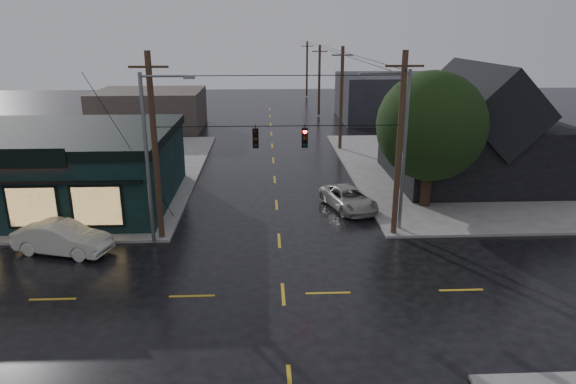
{
  "coord_description": "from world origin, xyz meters",
  "views": [
    {
      "loc": [
        -0.7,
        -20.18,
        11.2
      ],
      "look_at": [
        0.4,
        3.94,
        3.47
      ],
      "focal_mm": 32.0,
      "sensor_mm": 36.0,
      "label": 1
    }
  ],
  "objects_px": {
    "utility_pole_nw": "(162,239)",
    "sedan_cream": "(63,238)",
    "corner_tree": "(431,126)",
    "utility_pole_ne": "(393,235)",
    "suv_silver": "(349,199)"
  },
  "relations": [
    {
      "from": "utility_pole_ne",
      "to": "sedan_cream",
      "type": "bearing_deg",
      "value": -174.82
    },
    {
      "from": "utility_pole_ne",
      "to": "suv_silver",
      "type": "height_order",
      "value": "utility_pole_ne"
    },
    {
      "from": "corner_tree",
      "to": "utility_pole_ne",
      "type": "bearing_deg",
      "value": -124.52
    },
    {
      "from": "corner_tree",
      "to": "utility_pole_ne",
      "type": "height_order",
      "value": "corner_tree"
    },
    {
      "from": "utility_pole_nw",
      "to": "sedan_cream",
      "type": "xyz_separation_m",
      "value": [
        -4.76,
        -1.61,
        0.82
      ]
    },
    {
      "from": "corner_tree",
      "to": "sedan_cream",
      "type": "xyz_separation_m",
      "value": [
        -20.95,
        -6.25,
        -4.52
      ]
    },
    {
      "from": "utility_pole_nw",
      "to": "sedan_cream",
      "type": "height_order",
      "value": "utility_pole_nw"
    },
    {
      "from": "corner_tree",
      "to": "utility_pole_nw",
      "type": "relative_size",
      "value": 0.85
    },
    {
      "from": "corner_tree",
      "to": "utility_pole_ne",
      "type": "distance_m",
      "value": 7.76
    },
    {
      "from": "utility_pole_nw",
      "to": "utility_pole_ne",
      "type": "height_order",
      "value": "same"
    },
    {
      "from": "utility_pole_nw",
      "to": "suv_silver",
      "type": "xyz_separation_m",
      "value": [
        11.15,
        4.54,
        0.69
      ]
    },
    {
      "from": "corner_tree",
      "to": "utility_pole_nw",
      "type": "bearing_deg",
      "value": -164.01
    },
    {
      "from": "utility_pole_nw",
      "to": "sedan_cream",
      "type": "distance_m",
      "value": 5.09
    },
    {
      "from": "corner_tree",
      "to": "suv_silver",
      "type": "distance_m",
      "value": 6.86
    },
    {
      "from": "utility_pole_ne",
      "to": "suv_silver",
      "type": "distance_m",
      "value": 4.95
    }
  ]
}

